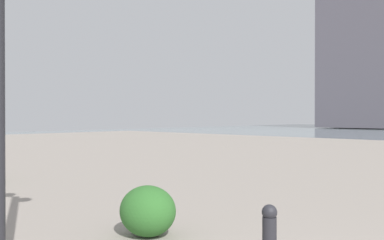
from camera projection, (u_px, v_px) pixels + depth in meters
building_annex at (379, 50)px, 60.64m from camera, size 13.21×14.62×23.20m
shrub_round at (148, 211)px, 5.30m from camera, size 0.78×0.70×0.66m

